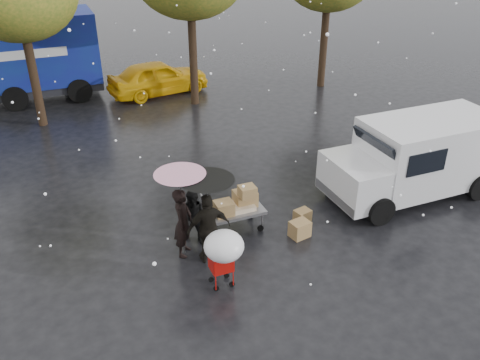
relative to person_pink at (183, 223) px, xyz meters
name	(u,v)px	position (x,y,z in m)	size (l,w,h in m)	color
ground	(227,251)	(0.95, -0.30, -0.86)	(90.00, 90.00, 0.00)	black
person_pink	(183,223)	(0.00, 0.00, 0.00)	(0.63, 0.41, 1.73)	black
person_middle	(194,218)	(0.37, 0.30, -0.14)	(0.70, 0.55, 1.45)	black
person_black	(209,228)	(0.47, -0.46, 0.01)	(1.02, 0.43, 1.74)	black
umbrella_pink	(180,180)	(0.00, 0.00, 1.12)	(1.16, 1.16, 2.14)	#4C4C4C
umbrella_black	(207,186)	(0.47, -0.46, 1.11)	(1.21, 1.21, 2.12)	#4C4C4C
vendor_cart	(237,205)	(1.53, 0.46, -0.14)	(1.52, 0.80, 1.27)	slate
shopping_cart	(223,249)	(0.41, -1.55, 0.20)	(0.84, 0.84, 1.46)	red
white_van	(417,156)	(6.85, 0.24, 0.30)	(4.91, 2.18, 2.20)	silver
box_ground_near	(300,229)	(2.85, -0.44, -0.65)	(0.47, 0.37, 0.42)	olive
box_ground_far	(302,215)	(3.26, 0.16, -0.71)	(0.40, 0.31, 0.31)	olive
yellow_taxi	(158,77)	(2.38, 11.45, -0.14)	(1.72, 4.28, 1.46)	#E2A70B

